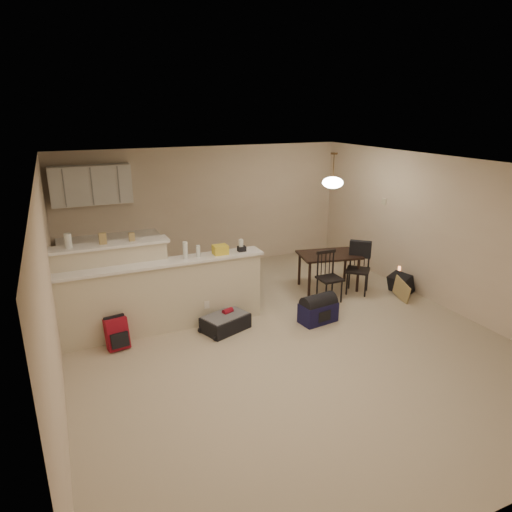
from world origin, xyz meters
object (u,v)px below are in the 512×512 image
dining_chair_far (358,269)px  dining_chair_near (330,277)px  dining_table (329,258)px  pendant_lamp (333,182)px  black_daypack (401,284)px  red_backpack (117,334)px  navy_duffel (318,312)px  suitcase (225,323)px

dining_chair_far → dining_chair_near: bearing=-127.9°
dining_table → dining_chair_near: 0.62m
pendant_lamp → dining_chair_near: bearing=-120.2°
dining_chair_near → black_daypack: size_ratio=2.31×
pendant_lamp → dining_chair_far: bearing=-48.2°
dining_chair_far → black_daypack: size_ratio=2.41×
dining_table → pendant_lamp: size_ratio=1.93×
red_backpack → navy_duffel: (3.01, -0.43, -0.06)m
red_backpack → navy_duffel: red_backpack is taller
suitcase → red_backpack: 1.58m
pendant_lamp → suitcase: pendant_lamp is taller
dining_chair_near → dining_chair_far: size_ratio=0.96×
dining_table → dining_chair_near: (-0.30, -0.52, -0.15)m
pendant_lamp → suitcase: size_ratio=0.91×
dining_chair_far → black_daypack: dining_chair_far is taller
pendant_lamp → black_daypack: (1.10, -0.72, -1.82)m
black_daypack → suitcase: bearing=80.3°
pendant_lamp → navy_duffel: (-0.91, -1.15, -1.83)m
dining_chair_far → suitcase: bearing=-128.8°
dining_chair_near → suitcase: bearing=-171.4°
dining_table → dining_chair_near: size_ratio=1.35×
suitcase → black_daypack: 3.44m
dining_chair_near → suitcase: dining_chair_near is taller
dining_chair_far → red_backpack: bearing=-133.1°
dining_table → red_backpack: (-3.92, -0.72, -0.37)m
suitcase → red_backpack: bearing=156.4°
dining_table → suitcase: size_ratio=1.76×
dining_table → pendant_lamp: pendant_lamp is taller
pendant_lamp → black_daypack: size_ratio=1.62×
pendant_lamp → dining_chair_far: (0.37, -0.41, -1.53)m
dining_table → dining_chair_far: dining_chair_far is taller
dining_chair_near → red_backpack: (-3.61, -0.20, -0.22)m
pendant_lamp → suitcase: (-2.34, -0.82, -1.87)m
navy_duffel → black_daypack: size_ratio=1.53×
dining_table → navy_duffel: 1.53m
dining_chair_far → suitcase: 2.76m
dining_table → suitcase: bearing=-149.7°
dining_chair_near → red_backpack: 3.63m
dining_chair_far → black_daypack: bearing=19.4°
dining_table → black_daypack: bearing=-22.3°
dining_table → navy_duffel: size_ratio=2.05×
dining_chair_near → black_daypack: bearing=-8.0°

